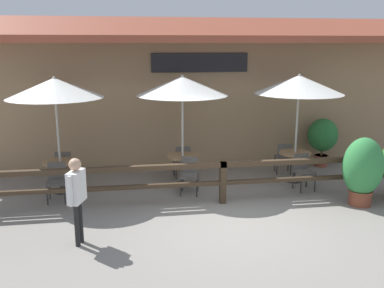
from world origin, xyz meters
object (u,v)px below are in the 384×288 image
at_px(chair_middle_streetside, 189,173).
at_px(chair_middle_wallside, 182,159).
at_px(patio_umbrella_far, 299,85).
at_px(potted_plant_tall_tropical, 323,137).
at_px(chair_near_streetside, 57,180).
at_px(dining_table_middle, 183,162).
at_px(chair_far_wallside, 284,156).
at_px(patio_umbrella_near, 55,88).
at_px(potted_plant_corner_fern, 363,169).
at_px(dining_table_far, 295,158).
at_px(patio_umbrella_middle, 182,86).
at_px(dining_table_near, 60,167).
at_px(pedestrian, 76,190).
at_px(chair_near_wallside, 65,165).
at_px(chair_far_streetside, 303,170).

xyz_separation_m(chair_middle_streetside, chair_middle_wallside, (-0.01, 1.27, 0.00)).
relative_size(patio_umbrella_far, potted_plant_tall_tropical, 1.97).
height_order(chair_near_streetside, dining_table_middle, chair_near_streetside).
xyz_separation_m(chair_middle_wallside, chair_far_wallside, (2.79, -0.09, 0.00)).
relative_size(patio_umbrella_near, potted_plant_tall_tropical, 1.97).
bearing_deg(chair_middle_wallside, potted_plant_corner_fern, 141.97).
xyz_separation_m(dining_table_middle, chair_middle_streetside, (0.08, -0.64, -0.12)).
xyz_separation_m(chair_middle_streetside, patio_umbrella_far, (2.84, 0.53, 2.01)).
xyz_separation_m(dining_table_far, potted_plant_tall_tropical, (1.32, 1.23, 0.26)).
xyz_separation_m(patio_umbrella_middle, potted_plant_corner_fern, (3.73, -1.95, -1.69)).
relative_size(dining_table_middle, patio_umbrella_far, 0.29).
height_order(chair_near_streetside, chair_middle_streetside, same).
relative_size(dining_table_near, chair_middle_streetside, 0.92).
xyz_separation_m(patio_umbrella_near, potted_plant_tall_tropical, (7.21, 1.19, -1.64)).
distance_m(potted_plant_tall_tropical, pedestrian, 7.69).
bearing_deg(patio_umbrella_middle, chair_near_wallside, 169.79).
distance_m(dining_table_middle, dining_table_far, 2.92).
bearing_deg(patio_umbrella_near, potted_plant_tall_tropical, 9.40).
distance_m(chair_middle_streetside, chair_middle_wallside, 1.27).
relative_size(chair_near_wallside, patio_umbrella_middle, 0.32).
relative_size(chair_near_streetside, chair_middle_wallside, 1.00).
bearing_deg(potted_plant_tall_tropical, pedestrian, -147.65).
xyz_separation_m(patio_umbrella_middle, chair_far_streetside, (2.87, -0.77, -2.01)).
xyz_separation_m(dining_table_middle, dining_table_far, (2.92, -0.11, 0.00)).
relative_size(patio_umbrella_middle, pedestrian, 1.75).
distance_m(dining_table_middle, chair_middle_wallside, 0.65).
xyz_separation_m(potted_plant_tall_tropical, pedestrian, (-6.49, -4.11, 0.14)).
height_order(chair_near_streetside, chair_far_wallside, same).
relative_size(patio_umbrella_near, chair_near_streetside, 3.16).
distance_m(chair_far_streetside, pedestrian, 5.62).
distance_m(chair_middle_streetside, patio_umbrella_far, 3.52).
xyz_separation_m(chair_middle_wallside, dining_table_far, (2.84, -0.74, 0.12)).
relative_size(patio_umbrella_near, chair_near_wallside, 3.16).
xyz_separation_m(patio_umbrella_far, potted_plant_corner_fern, (0.81, -1.84, -1.69)).
relative_size(dining_table_middle, chair_far_streetside, 0.92).
distance_m(patio_umbrella_far, chair_far_wallside, 2.12).
relative_size(chair_near_streetside, potted_plant_tall_tropical, 0.62).
xyz_separation_m(chair_near_streetside, dining_table_far, (5.89, 0.57, 0.12)).
relative_size(patio_umbrella_middle, chair_middle_wallside, 3.16).
xyz_separation_m(chair_near_streetside, patio_umbrella_middle, (2.97, 0.68, 2.01)).
height_order(chair_middle_wallside, pedestrian, pedestrian).
height_order(dining_table_near, pedestrian, pedestrian).
distance_m(chair_near_wallside, chair_middle_streetside, 3.24).
bearing_deg(chair_middle_wallside, dining_table_middle, 80.57).
bearing_deg(chair_far_wallside, patio_umbrella_far, 104.72).
bearing_deg(chair_middle_streetside, potted_plant_corner_fern, -7.20).
relative_size(dining_table_near, patio_umbrella_middle, 0.29).
bearing_deg(dining_table_far, patio_umbrella_near, 179.66).
xyz_separation_m(patio_umbrella_near, chair_far_wallside, (5.83, 0.62, -2.01)).
height_order(patio_umbrella_middle, chair_middle_streetside, patio_umbrella_middle).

